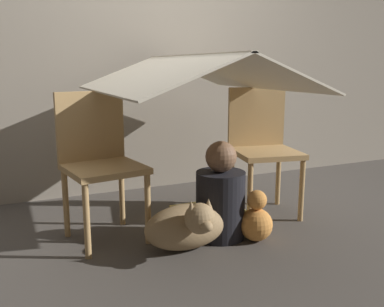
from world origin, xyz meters
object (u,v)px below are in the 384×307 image
chair_left (99,158)px  person_front (220,198)px  dog (188,225)px  chair_right (262,144)px

chair_left → person_front: 0.78m
person_front → dog: (-0.26, -0.10, -0.10)m
chair_right → chair_left: bearing=-169.4°
chair_right → person_front: chair_right is taller
chair_right → dog: 0.94m
chair_left → chair_right: (1.17, -0.00, 0.00)m
chair_right → dog: size_ratio=1.79×
chair_right → dog: (-0.76, -0.42, -0.35)m
chair_right → person_front: 0.65m
chair_right → person_front: size_ratio=1.48×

